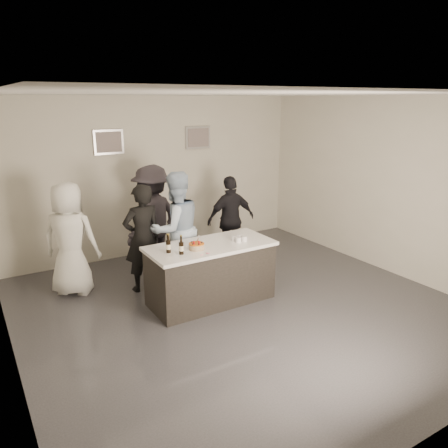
% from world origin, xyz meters
% --- Properties ---
extents(floor, '(6.00, 6.00, 0.00)m').
position_xyz_m(floor, '(0.00, 0.00, 0.00)').
color(floor, '#3D3D42').
rests_on(floor, ground).
extents(ceiling, '(6.00, 6.00, 0.00)m').
position_xyz_m(ceiling, '(0.00, 0.00, 3.00)').
color(ceiling, white).
extents(wall_back, '(6.00, 0.04, 3.00)m').
position_xyz_m(wall_back, '(0.00, 3.00, 1.50)').
color(wall_back, beige).
rests_on(wall_back, ground).
extents(wall_left, '(0.04, 6.00, 3.00)m').
position_xyz_m(wall_left, '(-3.00, 0.00, 1.50)').
color(wall_left, beige).
rests_on(wall_left, ground).
extents(wall_right, '(0.04, 6.00, 3.00)m').
position_xyz_m(wall_right, '(3.00, 0.00, 1.50)').
color(wall_right, beige).
rests_on(wall_right, ground).
extents(picture_left, '(0.54, 0.04, 0.44)m').
position_xyz_m(picture_left, '(-0.90, 2.97, 2.20)').
color(picture_left, '#B2B2B7').
rests_on(picture_left, wall_back).
extents(picture_right, '(0.54, 0.04, 0.44)m').
position_xyz_m(picture_right, '(0.90, 2.97, 2.20)').
color(picture_right, '#B2B2B7').
rests_on(picture_right, wall_back).
extents(bar_counter, '(1.86, 0.86, 0.90)m').
position_xyz_m(bar_counter, '(-0.28, 0.43, 0.45)').
color(bar_counter, white).
rests_on(bar_counter, ground).
extents(cake, '(0.22, 0.22, 0.08)m').
position_xyz_m(cake, '(-0.55, 0.34, 0.94)').
color(cake, orange).
rests_on(cake, bar_counter).
extents(beer_bottle_a, '(0.07, 0.07, 0.26)m').
position_xyz_m(beer_bottle_a, '(-0.94, 0.43, 1.03)').
color(beer_bottle_a, black).
rests_on(beer_bottle_a, bar_counter).
extents(beer_bottle_b, '(0.07, 0.07, 0.26)m').
position_xyz_m(beer_bottle_b, '(-0.82, 0.27, 1.03)').
color(beer_bottle_b, black).
rests_on(beer_bottle_b, bar_counter).
extents(tumbler_cluster, '(0.19, 0.19, 0.08)m').
position_xyz_m(tumbler_cluster, '(0.17, 0.35, 0.94)').
color(tumbler_cluster, orange).
rests_on(tumbler_cluster, bar_counter).
extents(candles, '(0.24, 0.08, 0.01)m').
position_xyz_m(candles, '(-0.55, 0.13, 0.90)').
color(candles, pink).
rests_on(candles, bar_counter).
extents(person_main_black, '(0.64, 0.44, 1.71)m').
position_xyz_m(person_main_black, '(-0.96, 1.36, 0.86)').
color(person_main_black, black).
rests_on(person_main_black, ground).
extents(person_main_blue, '(0.96, 0.78, 1.86)m').
position_xyz_m(person_main_blue, '(-0.41, 1.30, 0.93)').
color(person_main_blue, silver).
rests_on(person_main_blue, ground).
extents(person_guest_left, '(1.03, 0.97, 1.76)m').
position_xyz_m(person_guest_left, '(-1.95, 1.81, 0.88)').
color(person_guest_left, white).
rests_on(person_guest_left, ground).
extents(person_guest_right, '(0.97, 0.46, 1.61)m').
position_xyz_m(person_guest_right, '(0.90, 1.73, 0.80)').
color(person_guest_right, black).
rests_on(person_guest_right, ground).
extents(person_guest_back, '(1.39, 1.17, 1.86)m').
position_xyz_m(person_guest_back, '(-0.47, 2.11, 0.93)').
color(person_guest_back, '#312E36').
rests_on(person_guest_back, ground).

